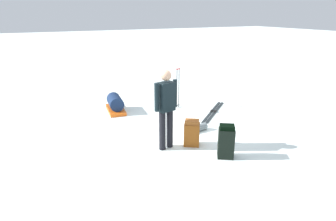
# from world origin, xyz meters

# --- Properties ---
(ground_plane) EXTENTS (80.00, 80.00, 0.00)m
(ground_plane) POSITION_xyz_m (0.00, 0.00, 0.00)
(ground_plane) COLOR white
(skier_standing) EXTENTS (0.56, 0.29, 1.70)m
(skier_standing) POSITION_xyz_m (0.23, 0.38, 0.95)
(skier_standing) COLOR black
(skier_standing) RESTS_ON ground_plane
(ski_pair_near) EXTENTS (1.59, 1.41, 0.05)m
(ski_pair_near) POSITION_xyz_m (-2.03, -1.09, 0.01)
(ski_pair_near) COLOR #1F2528
(ski_pair_near) RESTS_ON ground_plane
(backpack_large_dark) EXTENTS (0.42, 0.40, 0.58)m
(backpack_large_dark) POSITION_xyz_m (-0.33, 0.50, 0.28)
(backpack_large_dark) COLOR #914B17
(backpack_large_dark) RESTS_ON ground_plane
(backpack_bright) EXTENTS (0.40, 0.39, 0.69)m
(backpack_bright) POSITION_xyz_m (-0.65, 1.28, 0.34)
(backpack_bright) COLOR black
(backpack_bright) RESTS_ON ground_plane
(ski_poles_planted_near) EXTENTS (0.15, 0.10, 1.21)m
(ski_poles_planted_near) POSITION_xyz_m (-1.32, -1.96, 0.68)
(ski_poles_planted_near) COLOR black
(ski_poles_planted_near) RESTS_ON ground_plane
(gear_sled) EXTENTS (0.58, 1.08, 0.49)m
(gear_sled) POSITION_xyz_m (0.50, -2.45, 0.22)
(gear_sled) COLOR #DC5A14
(gear_sled) RESTS_ON ground_plane
(sleeping_mat_rolled) EXTENTS (0.56, 0.22, 0.18)m
(sleeping_mat_rolled) POSITION_xyz_m (-0.82, -0.08, 0.09)
(sleeping_mat_rolled) COLOR slate
(sleeping_mat_rolled) RESTS_ON ground_plane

